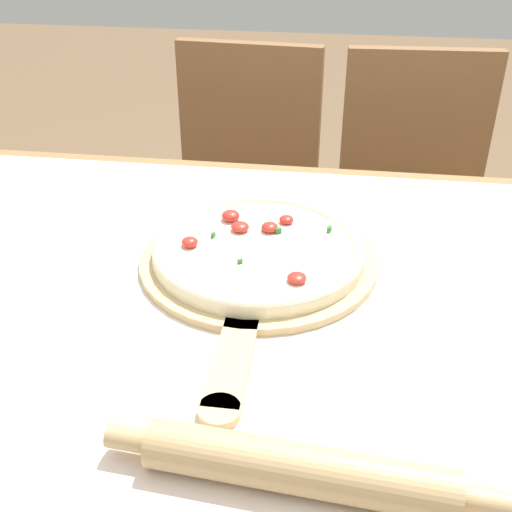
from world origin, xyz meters
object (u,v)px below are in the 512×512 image
(pizza, at_px, (259,248))
(chair_left, at_px, (242,192))
(rolling_pin, at_px, (298,468))
(pizza_peel, at_px, (257,265))
(chair_right, at_px, (412,203))

(pizza, distance_m, chair_left, 0.77)
(rolling_pin, distance_m, chair_left, 1.17)
(pizza_peel, xyz_separation_m, chair_left, (-0.14, 0.73, -0.24))
(pizza_peel, xyz_separation_m, pizza, (-0.00, 0.02, 0.02))
(pizza_peel, xyz_separation_m, chair_right, (0.31, 0.73, -0.24))
(pizza_peel, distance_m, rolling_pin, 0.40)
(pizza, bearing_deg, chair_left, 101.18)
(pizza_peel, xyz_separation_m, rolling_pin, (0.09, -0.39, 0.02))
(pizza, distance_m, chair_right, 0.82)
(pizza, xyz_separation_m, chair_right, (0.31, 0.71, -0.26))
(pizza_peel, bearing_deg, rolling_pin, -76.31)
(pizza_peel, distance_m, pizza, 0.03)
(chair_left, distance_m, chair_right, 0.45)
(pizza_peel, height_order, pizza, pizza)
(pizza_peel, relative_size, pizza, 1.64)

